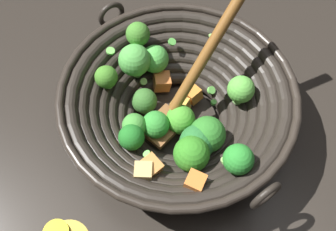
# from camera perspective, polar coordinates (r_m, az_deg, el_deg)

# --- Properties ---
(ground_plane) EXTENTS (4.00, 4.00, 0.00)m
(ground_plane) POSITION_cam_1_polar(r_m,az_deg,el_deg) (0.71, 1.32, -1.12)
(ground_plane) COLOR #28231E
(wok) EXTENTS (0.39, 0.43, 0.26)m
(wok) POSITION_cam_1_polar(r_m,az_deg,el_deg) (0.65, 1.39, 1.67)
(wok) COLOR black
(wok) RESTS_ON ground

